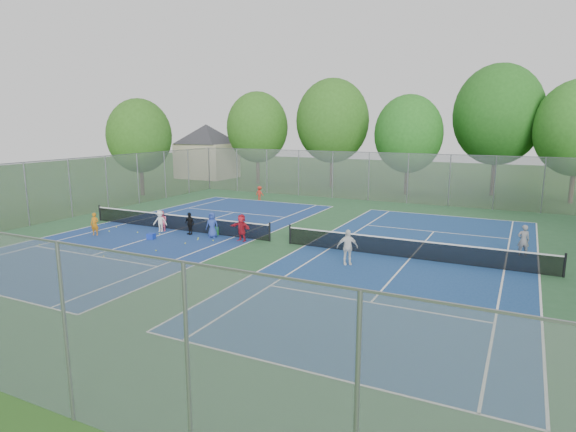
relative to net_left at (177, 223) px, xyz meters
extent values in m
plane|color=#255219|center=(7.00, 0.00, -0.46)|extent=(120.00, 120.00, 0.00)
cube|color=#295833|center=(7.00, 0.00, -0.45)|extent=(32.00, 32.00, 0.01)
cube|color=navy|center=(0.00, 0.00, -0.44)|extent=(10.97, 23.77, 0.01)
cube|color=navy|center=(14.00, 0.00, -0.44)|extent=(10.97, 23.77, 0.01)
cube|color=black|center=(0.00, 0.00, 0.00)|extent=(12.87, 0.10, 0.91)
cube|color=black|center=(14.00, 0.00, 0.00)|extent=(12.87, 0.10, 0.91)
cube|color=gray|center=(7.00, 16.00, 1.54)|extent=(32.00, 0.10, 4.00)
cube|color=gray|center=(-9.00, 0.00, 1.54)|extent=(0.10, 32.00, 4.00)
cube|color=#B7A88C|center=(-15.00, 24.00, 1.54)|extent=(6.00, 5.00, 4.00)
pyramid|color=#2D2D33|center=(-15.00, 24.00, 5.74)|extent=(11.03, 11.03, 2.20)
cylinder|color=#443326|center=(-7.00, 22.00, 1.29)|extent=(0.36, 0.36, 3.50)
ellipsoid|color=#2C5C1A|center=(-7.00, 22.00, 5.45)|extent=(6.40, 6.40, 7.36)
cylinder|color=#443326|center=(1.00, 23.00, 1.47)|extent=(0.36, 0.36, 3.85)
ellipsoid|color=#2B5C1A|center=(1.00, 23.00, 6.10)|extent=(7.20, 7.20, 8.28)
cylinder|color=#443326|center=(9.00, 21.00, 1.12)|extent=(0.36, 0.36, 3.15)
ellipsoid|color=#23631C|center=(9.00, 21.00, 4.95)|extent=(6.00, 6.00, 6.90)
cylinder|color=#443326|center=(16.00, 24.00, 1.65)|extent=(0.36, 0.36, 4.20)
ellipsoid|color=#1F5618|center=(16.00, 24.00, 6.59)|extent=(7.60, 7.60, 8.74)
cylinder|color=#443326|center=(22.00, 22.00, 1.29)|extent=(0.36, 0.36, 3.50)
cylinder|color=#443326|center=(-12.00, 10.00, 1.12)|extent=(0.36, 0.36, 3.15)
ellipsoid|color=#2A5919|center=(-12.00, 10.00, 4.79)|extent=(5.60, 5.60, 6.44)
cube|color=#1733AD|center=(0.21, -2.47, -0.29)|extent=(0.46, 0.46, 0.33)
cube|color=#238330|center=(2.91, -0.13, -0.21)|extent=(0.30, 0.30, 0.50)
imported|color=#C57012|center=(-3.32, -3.17, 0.20)|extent=(0.55, 0.45, 1.32)
imported|color=#FE6289|center=(-0.56, -0.60, 0.16)|extent=(0.71, 0.62, 1.23)
imported|color=silver|center=(-0.57, -0.80, 0.19)|extent=(0.94, 0.74, 1.28)
imported|color=black|center=(1.45, -0.60, 0.20)|extent=(0.83, 0.51, 1.31)
imported|color=#283F93|center=(3.02, -0.60, 0.27)|extent=(0.79, 0.61, 1.45)
imported|color=red|center=(4.96, -0.60, 0.30)|extent=(1.46, 0.74, 1.50)
imported|color=red|center=(-1.20, 12.19, 0.13)|extent=(0.82, 0.55, 1.18)
imported|color=gray|center=(18.77, 2.98, 0.32)|extent=(0.64, 0.51, 1.54)
imported|color=white|center=(11.62, -2.24, 0.36)|extent=(1.03, 0.82, 1.64)
sphere|color=#D5F238|center=(-4.07, -6.20, -0.42)|extent=(0.07, 0.07, 0.07)
sphere|color=#ABC52D|center=(3.60, -1.35, -0.42)|extent=(0.07, 0.07, 0.07)
sphere|color=yellow|center=(0.68, -6.29, -0.42)|extent=(0.07, 0.07, 0.07)
sphere|color=#B7CF30|center=(-0.14, -1.38, -0.42)|extent=(0.07, 0.07, 0.07)
sphere|color=#BFD331|center=(1.27, -5.26, -0.42)|extent=(0.07, 0.07, 0.07)
sphere|color=#D9E735|center=(-1.54, -1.68, -0.42)|extent=(0.07, 0.07, 0.07)
sphere|color=#DCEB36|center=(-3.27, -2.20, -0.42)|extent=(0.07, 0.07, 0.07)
sphere|color=#CFED37|center=(2.53, -1.27, -0.42)|extent=(0.07, 0.07, 0.07)
sphere|color=yellow|center=(-3.76, -1.15, -0.42)|extent=(0.07, 0.07, 0.07)
sphere|color=#C8E535|center=(2.70, -1.53, -0.42)|extent=(0.07, 0.07, 0.07)
sphere|color=#C0CE30|center=(2.24, -4.38, -0.42)|extent=(0.07, 0.07, 0.07)
sphere|color=gold|center=(2.62, -2.52, -0.42)|extent=(0.07, 0.07, 0.07)
camera|label=1|loc=(18.60, -22.39, 5.92)|focal=30.00mm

